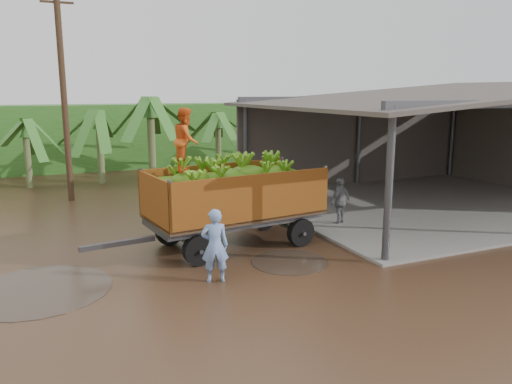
% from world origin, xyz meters
% --- Properties ---
extents(ground, '(100.00, 100.00, 0.00)m').
position_xyz_m(ground, '(0.00, 0.00, 0.00)').
color(ground, black).
rests_on(ground, ground).
extents(packing_shed, '(12.78, 10.80, 4.76)m').
position_xyz_m(packing_shed, '(11.77, 1.77, 2.50)').
color(packing_shed, gray).
rests_on(packing_shed, ground).
extents(hedge_north, '(22.00, 3.00, 3.60)m').
position_xyz_m(hedge_north, '(-2.00, 16.00, 1.80)').
color(hedge_north, '#2D661E').
rests_on(hedge_north, ground).
extents(banana_trailer, '(6.77, 2.89, 3.92)m').
position_xyz_m(banana_trailer, '(2.24, -0.79, 1.46)').
color(banana_trailer, '#A85B18').
rests_on(banana_trailer, ground).
extents(man_blue, '(0.71, 0.56, 1.73)m').
position_xyz_m(man_blue, '(0.86, -3.18, 0.87)').
color(man_blue, '#7496D3').
rests_on(man_blue, ground).
extents(man_grey, '(1.01, 0.69, 1.60)m').
position_xyz_m(man_grey, '(6.25, -0.11, 0.80)').
color(man_grey, gray).
rests_on(man_grey, ground).
extents(utility_pole, '(1.20, 0.24, 8.22)m').
position_xyz_m(utility_pole, '(-1.61, 7.44, 4.17)').
color(utility_pole, '#47301E').
rests_on(utility_pole, ground).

